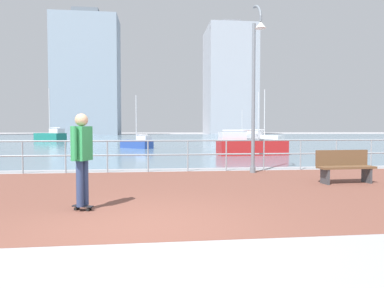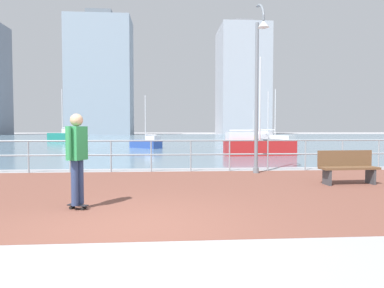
% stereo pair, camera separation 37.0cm
% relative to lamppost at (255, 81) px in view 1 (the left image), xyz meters
% --- Properties ---
extents(ground, '(220.00, 220.00, 0.00)m').
position_rel_lamppost_xyz_m(ground, '(-3.62, 34.03, -3.14)').
color(ground, '#9E9EA3').
extents(brick_paving, '(28.00, 7.39, 0.01)m').
position_rel_lamppost_xyz_m(brick_paving, '(-3.62, -2.94, -3.14)').
color(brick_paving, brown).
rests_on(brick_paving, ground).
extents(harbor_water, '(180.00, 88.00, 0.00)m').
position_rel_lamppost_xyz_m(harbor_water, '(-3.62, 45.75, -3.14)').
color(harbor_water, slate).
rests_on(harbor_water, ground).
extents(waterfront_railing, '(25.25, 0.06, 1.13)m').
position_rel_lamppost_xyz_m(waterfront_railing, '(-3.62, 0.75, -2.37)').
color(waterfront_railing, '#8C99A3').
rests_on(waterfront_railing, ground).
extents(lamppost, '(0.36, 0.82, 5.69)m').
position_rel_lamppost_xyz_m(lamppost, '(0.00, 0.00, 0.00)').
color(lamppost, slate).
rests_on(lamppost, ground).
extents(skateboarder, '(0.41, 0.54, 1.79)m').
position_rel_lamppost_xyz_m(skateboarder, '(-4.72, -4.72, -2.06)').
color(skateboarder, black).
rests_on(skateboarder, ground).
extents(park_bench, '(1.62, 0.54, 0.92)m').
position_rel_lamppost_xyz_m(park_bench, '(1.88, -2.30, -2.67)').
color(park_bench, brown).
rests_on(park_bench, ground).
extents(sailboat_teal, '(3.45, 3.95, 5.65)m').
position_rel_lamppost_xyz_m(sailboat_teal, '(7.98, 23.02, -2.60)').
color(sailboat_teal, white).
rests_on(sailboat_teal, ground).
extents(sailboat_navy, '(2.73, 2.80, 4.20)m').
position_rel_lamppost_xyz_m(sailboat_navy, '(-4.75, 15.73, -2.74)').
color(sailboat_navy, '#284799').
rests_on(sailboat_navy, ground).
extents(sailboat_red, '(4.11, 1.54, 5.66)m').
position_rel_lamppost_xyz_m(sailboat_red, '(2.12, 7.88, -2.60)').
color(sailboat_red, '#B21E1E').
rests_on(sailboat_red, ground).
extents(sailboat_gray, '(4.57, 4.11, 6.62)m').
position_rel_lamppost_xyz_m(sailboat_gray, '(-16.33, 32.52, -2.51)').
color(sailboat_gray, '#197266').
rests_on(sailboat_gray, ground).
extents(sailboat_white, '(2.57, 2.99, 4.26)m').
position_rel_lamppost_xyz_m(sailboat_white, '(9.01, 35.77, -2.74)').
color(sailboat_white, gold).
rests_on(sailboat_white, ground).
extents(sailboat_yellow, '(1.41, 3.39, 4.62)m').
position_rel_lamppost_xyz_m(sailboat_yellow, '(5.23, 16.22, -2.70)').
color(sailboat_yellow, '#595960').
rests_on(sailboat_yellow, ground).
extents(tower_beige, '(14.89, 16.46, 35.43)m').
position_rel_lamppost_xyz_m(tower_beige, '(20.61, 94.72, 13.74)').
color(tower_beige, '#A3A8B2').
rests_on(tower_beige, ground).
extents(tower_steel, '(16.70, 10.04, 32.90)m').
position_rel_lamppost_xyz_m(tower_steel, '(-21.09, 80.52, 12.47)').
color(tower_steel, '#8493A3').
rests_on(tower_steel, ground).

